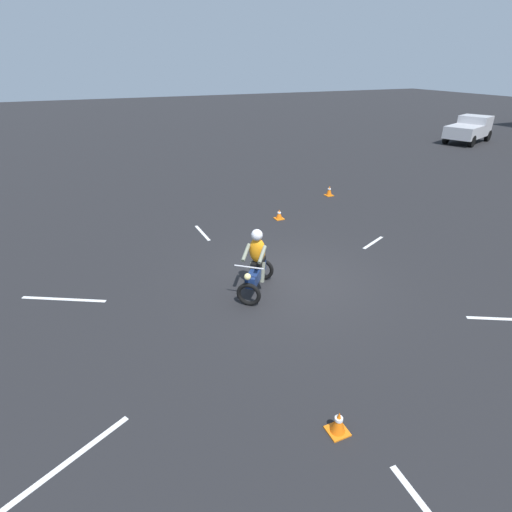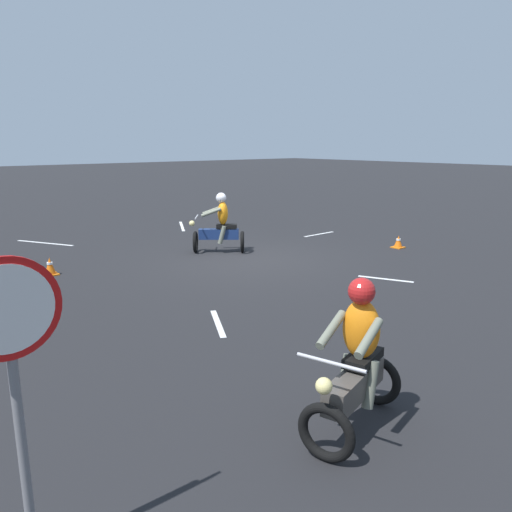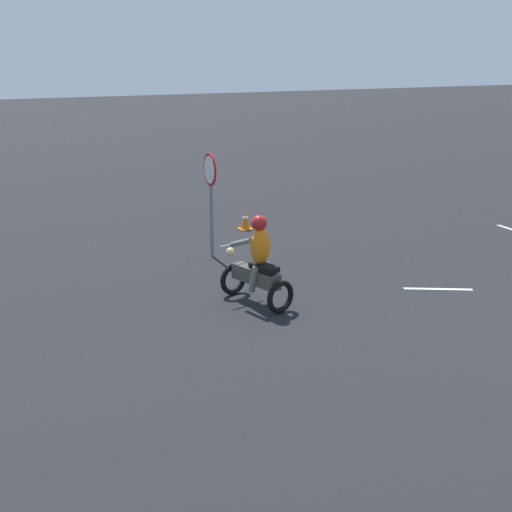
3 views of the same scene
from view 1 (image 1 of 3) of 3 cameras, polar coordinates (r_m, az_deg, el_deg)
ground_plane at (r=10.65m, az=5.60°, el=-3.53°), size 120.00×120.00×0.00m
motorcycle_rider_foreground at (r=9.81m, az=0.05°, el=-1.35°), size 1.47×1.35×1.66m
pickup_truck at (r=32.84m, az=28.17°, el=15.72°), size 3.29×4.55×1.73m
traffic_cone_near_left at (r=6.84m, az=11.68°, el=-22.29°), size 0.32×0.32×0.41m
traffic_cone_near_right at (r=14.72m, az=3.33°, el=5.94°), size 0.32×0.32×0.36m
traffic_cone_mid_left at (r=17.64m, az=10.42°, el=9.14°), size 0.32×0.32×0.43m
lane_stripe_ne at (r=10.64m, az=31.14°, el=-7.67°), size 0.70×1.21×0.01m
lane_stripe_nw at (r=13.33m, az=16.40°, el=1.86°), size 0.60×1.16×0.01m
lane_stripe_w at (r=13.65m, az=-7.67°, el=3.30°), size 1.41×0.15×0.01m
lane_stripe_sw at (r=10.89m, az=-25.76°, el=-5.58°), size 1.10×1.92×0.01m
lane_stripe_se at (r=7.09m, az=-25.70°, el=-25.24°), size 1.10×1.94×0.01m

